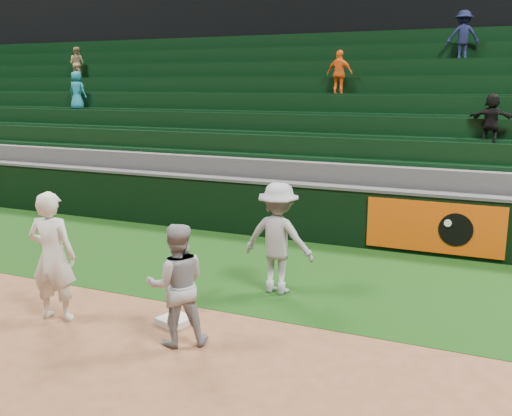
{
  "coord_description": "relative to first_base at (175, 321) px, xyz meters",
  "views": [
    {
      "loc": [
        4.1,
        -6.2,
        3.32
      ],
      "look_at": [
        0.4,
        2.3,
        1.3
      ],
      "focal_mm": 40.0,
      "sensor_mm": 36.0,
      "label": 1
    }
  ],
  "objects": [
    {
      "name": "first_base",
      "position": [
        0.0,
        0.0,
        0.0
      ],
      "size": [
        0.52,
        0.52,
        0.09
      ],
      "primitive_type": "cube",
      "rotation": [
        0.0,
        0.0,
        -0.32
      ],
      "color": "silver",
      "rests_on": "ground"
    },
    {
      "name": "stadium_seating",
      "position": [
        -0.04,
        8.72,
        1.66
      ],
      "size": [
        36.0,
        5.95,
        5.19
      ],
      "color": "#3D3E40",
      "rests_on": "ground"
    },
    {
      "name": "first_baseman",
      "position": [
        -1.66,
        -0.52,
        0.89
      ],
      "size": [
        0.76,
        0.58,
        1.87
      ],
      "primitive_type": "imported",
      "rotation": [
        0.0,
        0.0,
        3.35
      ],
      "color": "silver",
      "rests_on": "ground"
    },
    {
      "name": "foul_grass",
      "position": [
        -0.04,
        2.75,
        -0.04
      ],
      "size": [
        36.0,
        4.2,
        0.01
      ],
      "primitive_type": "cube",
      "color": "black",
      "rests_on": "ground"
    },
    {
      "name": "upper_deck",
      "position": [
        -0.04,
        17.2,
        5.95
      ],
      "size": [
        40.0,
        12.0,
        12.0
      ],
      "primitive_type": "cube",
      "color": "black",
      "rests_on": "ground"
    },
    {
      "name": "baserunner",
      "position": [
        0.37,
        -0.52,
        0.76
      ],
      "size": [
        0.99,
        0.94,
        1.61
      ],
      "primitive_type": "imported",
      "rotation": [
        0.0,
        0.0,
        3.74
      ],
      "color": "gray",
      "rests_on": "ground"
    },
    {
      "name": "base_coach",
      "position": [
        0.88,
        1.75,
        0.86
      ],
      "size": [
        1.19,
        0.72,
        1.8
      ],
      "primitive_type": "imported",
      "rotation": [
        0.0,
        0.0,
        3.1
      ],
      "color": "gray",
      "rests_on": "foul_grass"
    },
    {
      "name": "field_wall",
      "position": [
        -0.02,
        4.95,
        0.59
      ],
      "size": [
        36.0,
        0.45,
        1.25
      ],
      "color": "black",
      "rests_on": "ground"
    },
    {
      "name": "ground",
      "position": [
        -0.04,
        -0.25,
        -0.05
      ],
      "size": [
        70.0,
        70.0,
        0.0
      ],
      "primitive_type": "plane",
      "color": "brown",
      "rests_on": "ground"
    }
  ]
}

